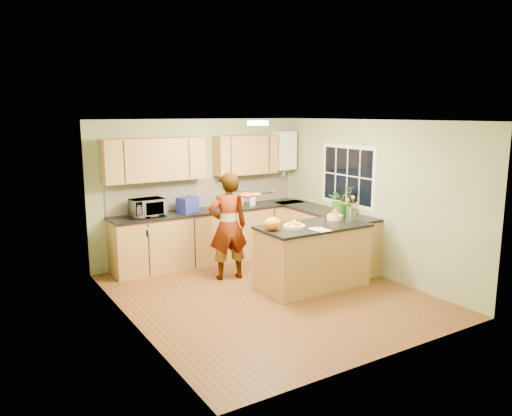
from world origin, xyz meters
TOP-DOWN VIEW (x-y plane):
  - floor at (0.00, 0.00)m, footprint 4.50×4.50m
  - ceiling at (0.00, 0.00)m, footprint 4.00×4.50m
  - wall_back at (0.00, 2.25)m, footprint 4.00×0.02m
  - wall_front at (0.00, -2.25)m, footprint 4.00×0.02m
  - wall_left at (-2.00, 0.00)m, footprint 0.02×4.50m
  - wall_right at (2.00, 0.00)m, footprint 0.02×4.50m
  - back_counter at (0.10, 1.95)m, footprint 3.64×0.62m
  - right_counter at (1.70, 0.85)m, footprint 0.62×2.24m
  - splashback at (0.10, 2.23)m, footprint 3.60×0.02m
  - upper_cabinets at (-0.18, 2.08)m, footprint 3.20×0.34m
  - boiler at (1.70, 2.09)m, footprint 0.40×0.30m
  - window_right at (1.99, 0.60)m, footprint 0.01×1.30m
  - light_switch at (-1.99, -0.60)m, footprint 0.02×0.09m
  - ceiling_lamp at (0.00, 0.30)m, footprint 0.30×0.30m
  - peninsula_island at (0.77, -0.04)m, footprint 1.66×0.85m
  - fruit_dish at (0.42, -0.04)m, footprint 0.32×0.32m
  - orange_bowl at (1.32, 0.11)m, footprint 0.25×0.25m
  - flower_vase at (1.37, -0.22)m, footprint 0.24×0.24m
  - orange_bag at (0.07, 0.01)m, footprint 0.31×0.29m
  - papers at (0.67, -0.34)m, footprint 0.20×0.27m
  - violinist at (-0.14, 0.95)m, footprint 0.69×0.53m
  - violin at (0.06, 0.73)m, footprint 0.63×0.55m
  - microwave at (-1.10, 1.93)m, footprint 0.55×0.39m
  - blue_box at (-0.40, 1.91)m, footprint 0.39×0.34m
  - kettle at (0.29, 1.94)m, footprint 0.15×0.15m
  - jar_cream at (0.69, 2.00)m, footprint 0.10×0.10m
  - jar_white at (0.89, 1.91)m, footprint 0.13×0.13m
  - potted_plant at (1.70, 0.44)m, footprint 0.44×0.39m

SIDE VIEW (x-z plane):
  - floor at x=0.00m, z-range 0.00..0.00m
  - back_counter at x=0.10m, z-range 0.00..0.94m
  - right_counter at x=1.70m, z-range 0.00..0.94m
  - peninsula_island at x=0.77m, z-range 0.00..0.95m
  - violinist at x=-0.14m, z-range 0.00..1.71m
  - papers at x=0.67m, z-range 0.95..0.96m
  - fruit_dish at x=0.42m, z-range 0.94..1.05m
  - orange_bowl at x=1.32m, z-range 0.94..1.09m
  - jar_cream at x=0.69m, z-range 0.94..1.10m
  - jar_white at x=0.89m, z-range 0.94..1.12m
  - orange_bag at x=0.07m, z-range 0.95..1.14m
  - kettle at x=0.29m, z-range 0.91..1.19m
  - blue_box at x=-0.40m, z-range 0.94..1.20m
  - microwave at x=-1.10m, z-range 0.94..1.23m
  - potted_plant at x=1.70m, z-range 0.94..1.41m
  - splashback at x=0.10m, z-range 0.94..1.46m
  - flower_vase at x=1.37m, z-range 1.03..1.47m
  - wall_back at x=0.00m, z-range 0.00..2.50m
  - wall_front at x=0.00m, z-range 0.00..2.50m
  - wall_left at x=-2.00m, z-range 0.00..2.50m
  - wall_right at x=2.00m, z-range 0.00..2.50m
  - light_switch at x=-1.99m, z-range 1.26..1.34m
  - violin at x=0.06m, z-range 1.29..1.44m
  - window_right at x=1.99m, z-range 1.02..2.08m
  - upper_cabinets at x=-0.18m, z-range 1.50..2.20m
  - boiler at x=1.70m, z-range 1.47..2.33m
  - ceiling_lamp at x=0.00m, z-range 2.43..2.50m
  - ceiling at x=0.00m, z-range 2.49..2.51m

